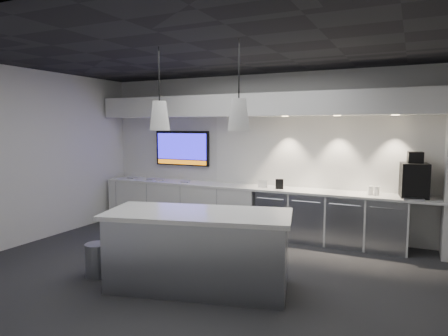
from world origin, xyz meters
The scene contains 26 objects.
floor centered at (0.00, 0.00, 0.00)m, with size 7.00×7.00×0.00m, color #2A2B2D.
ceiling centered at (0.00, 0.00, 3.00)m, with size 7.00×7.00×0.00m, color black.
wall_back centered at (0.00, 2.50, 1.50)m, with size 7.00×7.00×0.00m, color silver.
wall_front centered at (0.00, -2.50, 1.50)m, with size 7.00×7.00×0.00m, color silver.
wall_left centered at (-3.50, 0.00, 1.50)m, with size 7.00×7.00×0.00m, color silver.
back_counter centered at (0.00, 2.17, 0.88)m, with size 6.80×0.65×0.04m, color white.
left_base_cabinets centered at (-1.75, 2.17, 0.43)m, with size 3.30×0.63×0.86m, color white.
fridge_unit_a centered at (0.25, 2.17, 0.42)m, with size 0.60×0.61×0.85m, color #93969B.
fridge_unit_b centered at (0.88, 2.17, 0.42)m, with size 0.60×0.61×0.85m, color #93969B.
fridge_unit_c centered at (1.51, 2.17, 0.42)m, with size 0.60×0.61×0.85m, color #93969B.
fridge_unit_d centered at (2.14, 2.17, 0.42)m, with size 0.60×0.61×0.85m, color #93969B.
backsplash centered at (1.20, 2.48, 1.55)m, with size 4.60×0.03×1.30m, color white.
soffit centered at (0.00, 2.20, 2.40)m, with size 6.90×0.60×0.40m, color white.
wall_tv centered at (-1.90, 2.45, 1.56)m, with size 1.25×0.07×0.72m.
island centered at (0.11, -0.49, 0.49)m, with size 2.45×1.51×0.97m.
bin centered at (-1.31, -0.73, 0.22)m, with size 0.32×0.32×0.45m, color #93969B.
coffee_machine centered at (2.51, 2.20, 1.20)m, with size 0.45×0.61×0.72m.
sign_black centered at (0.34, 2.09, 0.99)m, with size 0.14×0.02×0.18m, color black.
sign_white centered at (0.01, 2.14, 0.97)m, with size 0.18×0.02×0.14m, color white.
cup_cluster centered at (1.92, 2.16, 0.97)m, with size 0.17×0.17×0.14m, color white, non-canonical shape.
tray_a centered at (-2.97, 2.13, 0.91)m, with size 0.16×0.16×0.03m, color #9D9D9D.
tray_b centered at (-2.47, 2.12, 0.91)m, with size 0.16×0.16×0.03m, color #9D9D9D.
tray_c centered at (-2.22, 2.11, 0.91)m, with size 0.16×0.16×0.03m, color #9D9D9D.
tray_d centered at (-1.62, 2.11, 0.91)m, with size 0.16×0.16×0.03m, color #9D9D9D.
pendant_left centered at (-0.43, -0.49, 2.15)m, with size 0.26×0.26×1.07m.
pendant_right centered at (0.65, -0.49, 2.15)m, with size 0.26×0.26×1.07m.
Camera 1 is at (2.48, -4.71, 2.02)m, focal length 32.00 mm.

